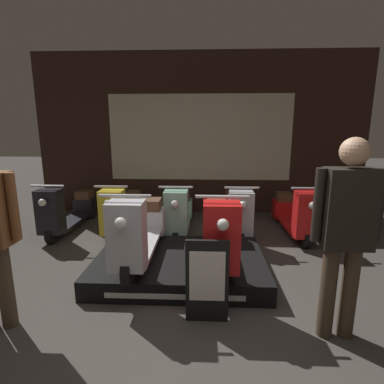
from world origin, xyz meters
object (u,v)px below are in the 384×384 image
object	(u,v)px
scooter_backrow_3	(236,213)
scooter_backrow_4	(294,214)
scooter_display_left	(141,230)
scooter_backrow_0	(68,211)
scooter_backrow_2	(180,212)
scooter_display_right	(218,232)
scooter_backrow_1	(124,212)
price_sign_board	(207,281)
person_right_browsing	(346,227)

from	to	relation	value
scooter_backrow_3	scooter_backrow_4	bearing A→B (deg)	0.00
scooter_display_left	scooter_backrow_0	size ratio (longest dim) A/B	1.00
scooter_backrow_2	scooter_backrow_0	bearing A→B (deg)	180.00
scooter_display_right	scooter_backrow_1	size ratio (longest dim) A/B	1.00
scooter_display_left	scooter_backrow_2	distance (m)	1.62
price_sign_board	scooter_backrow_0	bearing A→B (deg)	134.82
scooter_backrow_1	price_sign_board	world-z (taller)	scooter_backrow_1
scooter_display_right	price_sign_board	world-z (taller)	scooter_display_right
scooter_backrow_0	person_right_browsing	world-z (taller)	person_right_browsing
scooter_backrow_0	price_sign_board	xyz separation A→B (m)	(2.39, -2.40, 0.06)
scooter_backrow_2	scooter_backrow_4	size ratio (longest dim) A/B	1.00
price_sign_board	scooter_display_left	bearing A→B (deg)	133.15
scooter_backrow_4	scooter_display_right	bearing A→B (deg)	-130.48
scooter_backrow_4	scooter_backrow_2	bearing A→B (deg)	180.00
scooter_backrow_2	price_sign_board	distance (m)	2.45
scooter_backrow_1	person_right_browsing	size ratio (longest dim) A/B	1.02
scooter_backrow_3	scooter_backrow_4	size ratio (longest dim) A/B	1.00
scooter_backrow_2	person_right_browsing	bearing A→B (deg)	-58.46
scooter_display_left	scooter_backrow_4	distance (m)	2.76
scooter_display_left	scooter_backrow_3	xyz separation A→B (m)	(1.29, 1.57, -0.23)
scooter_backrow_2	scooter_backrow_4	world-z (taller)	same
scooter_display_right	scooter_backrow_3	bearing A→B (deg)	76.61
scooter_backrow_4	person_right_browsing	distance (m)	2.65
scooter_display_right	scooter_backrow_3	size ratio (longest dim) A/B	1.00
scooter_backrow_0	price_sign_board	size ratio (longest dim) A/B	2.17
person_right_browsing	scooter_backrow_2	bearing A→B (deg)	121.54
scooter_backrow_0	scooter_backrow_3	xyz separation A→B (m)	(2.89, 0.00, 0.00)
scooter_display_left	scooter_backrow_4	xyz separation A→B (m)	(2.25, 1.57, -0.23)
scooter_backrow_1	scooter_backrow_4	distance (m)	2.89
scooter_display_right	person_right_browsing	xyz separation A→B (m)	(0.97, -0.98, 0.41)
scooter_display_right	person_right_browsing	bearing A→B (deg)	-45.21
scooter_backrow_1	scooter_backrow_3	size ratio (longest dim) A/B	1.00
scooter_backrow_3	price_sign_board	distance (m)	2.46
scooter_display_right	scooter_backrow_4	bearing A→B (deg)	49.52
scooter_backrow_0	price_sign_board	world-z (taller)	scooter_backrow_0
scooter_display_left	scooter_backrow_1	xyz separation A→B (m)	(-0.64, 1.57, -0.23)
scooter_display_right	scooter_backrow_4	xyz separation A→B (m)	(1.34, 1.57, -0.23)
scooter_backrow_0	scooter_backrow_2	size ratio (longest dim) A/B	1.00
scooter_backrow_1	scooter_backrow_4	size ratio (longest dim) A/B	1.00
scooter_backrow_0	person_right_browsing	distance (m)	4.37
scooter_display_right	person_right_browsing	size ratio (longest dim) A/B	1.02
scooter_backrow_0	scooter_backrow_4	distance (m)	3.86
scooter_display_right	scooter_backrow_2	distance (m)	1.69
scooter_display_right	scooter_backrow_2	size ratio (longest dim) A/B	1.00
scooter_display_left	scooter_backrow_2	world-z (taller)	scooter_display_left
price_sign_board	scooter_backrow_4	bearing A→B (deg)	58.50
scooter_backrow_2	scooter_backrow_4	bearing A→B (deg)	0.00
scooter_backrow_3	price_sign_board	xyz separation A→B (m)	(-0.51, -2.40, 0.06)
scooter_display_left	scooter_backrow_0	world-z (taller)	scooter_display_left
scooter_backrow_3	scooter_backrow_1	bearing A→B (deg)	180.00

